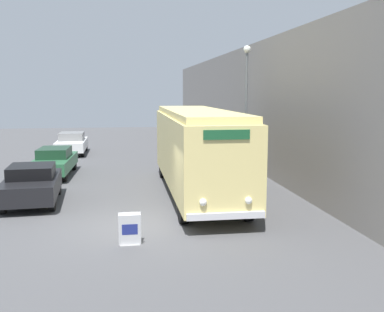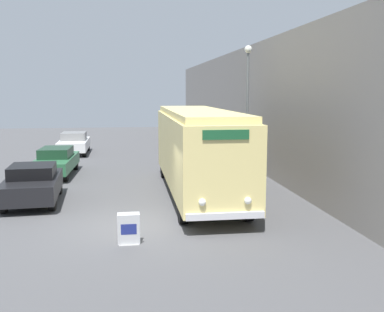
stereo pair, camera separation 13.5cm
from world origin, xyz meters
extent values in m
plane|color=#4C4C4F|center=(0.00, 0.00, 0.00)|extent=(80.00, 80.00, 0.00)
cube|color=gray|center=(6.85, 10.00, 3.39)|extent=(0.30, 60.00, 6.79)
cylinder|color=black|center=(1.56, 0.14, 0.49)|extent=(0.28, 0.97, 0.97)
cylinder|color=black|center=(3.71, 0.14, 0.49)|extent=(0.28, 0.97, 0.97)
cylinder|color=black|center=(1.56, 8.08, 0.49)|extent=(0.28, 0.97, 0.97)
cylinder|color=black|center=(3.71, 8.08, 0.49)|extent=(0.28, 0.97, 0.97)
cube|color=#E5D17F|center=(2.63, 4.11, 1.86)|extent=(2.47, 10.74, 2.76)
cube|color=#F3DD87|center=(2.63, 4.11, 3.36)|extent=(2.28, 10.31, 0.24)
cube|color=silver|center=(2.63, -1.32, 0.61)|extent=(2.35, 0.12, 0.20)
sphere|color=white|center=(1.95, -1.29, 1.04)|extent=(0.22, 0.22, 0.22)
sphere|color=white|center=(3.31, -1.29, 1.04)|extent=(0.22, 0.22, 0.22)
cube|color=#19512D|center=(2.63, -1.28, 2.99)|extent=(1.36, 0.06, 0.28)
cube|color=gray|center=(-0.17, -1.69, 0.00)|extent=(0.55, 0.20, 0.01)
cube|color=white|center=(-0.17, -1.77, 0.45)|extent=(0.62, 0.18, 0.90)
cube|color=white|center=(-0.17, -1.61, 0.45)|extent=(0.62, 0.18, 0.90)
cube|color=navy|center=(-0.17, -1.79, 0.47)|extent=(0.43, 0.06, 0.31)
cylinder|color=#595E60|center=(5.53, 7.24, 3.04)|extent=(0.12, 0.12, 6.08)
sphere|color=silver|center=(5.53, 7.24, 6.19)|extent=(0.36, 0.36, 0.36)
cylinder|color=black|center=(-4.52, 2.21, 0.30)|extent=(0.22, 0.60, 0.60)
cylinder|color=black|center=(-2.87, 2.32, 0.30)|extent=(0.22, 0.60, 0.60)
cylinder|color=black|center=(-4.69, 4.84, 0.30)|extent=(0.22, 0.60, 0.60)
cylinder|color=black|center=(-3.04, 4.95, 0.30)|extent=(0.22, 0.60, 0.60)
cube|color=black|center=(-3.78, 3.58, 0.65)|extent=(2.16, 4.15, 0.69)
cube|color=black|center=(-3.79, 3.68, 1.22)|extent=(1.73, 1.92, 0.46)
cylinder|color=black|center=(-4.58, 7.68, 0.34)|extent=(0.22, 0.68, 0.68)
cylinder|color=black|center=(-3.12, 7.64, 0.34)|extent=(0.22, 0.68, 0.68)
cylinder|color=black|center=(-4.48, 10.93, 0.34)|extent=(0.22, 0.68, 0.68)
cylinder|color=black|center=(-3.03, 10.89, 0.34)|extent=(0.22, 0.68, 0.68)
cube|color=#2D6642|center=(-3.80, 9.28, 0.64)|extent=(1.85, 4.70, 0.59)
cube|color=#193824|center=(-3.80, 9.40, 1.17)|extent=(1.52, 2.13, 0.47)
cylinder|color=black|center=(-4.61, 15.78, 0.33)|extent=(0.22, 0.65, 0.65)
cylinder|color=black|center=(-3.02, 15.80, 0.33)|extent=(0.22, 0.65, 0.65)
cylinder|color=black|center=(-4.65, 18.86, 0.33)|extent=(0.22, 0.65, 0.65)
cylinder|color=black|center=(-3.07, 18.88, 0.33)|extent=(0.22, 0.65, 0.65)
cube|color=silver|center=(-3.84, 17.33, 0.64)|extent=(1.91, 4.50, 0.63)
cube|color=gray|center=(-3.84, 17.44, 1.21)|extent=(1.60, 2.04, 0.51)
camera|label=1|loc=(-0.24, -13.79, 4.22)|focal=42.00mm
camera|label=2|loc=(-0.11, -13.81, 4.22)|focal=42.00mm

